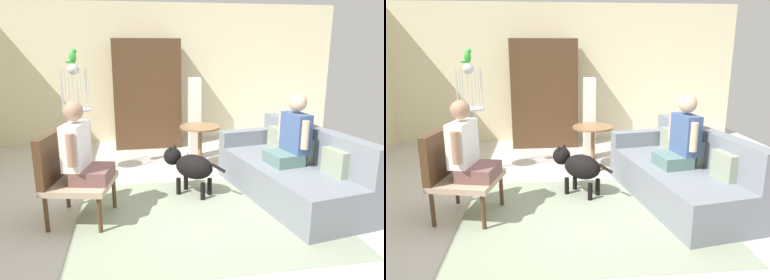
# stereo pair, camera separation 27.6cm
# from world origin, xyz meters

# --- Properties ---
(ground_plane) EXTENTS (7.39, 7.39, 0.00)m
(ground_plane) POSITION_xyz_m (0.00, 0.00, 0.00)
(ground_plane) COLOR beige
(back_wall) EXTENTS (6.66, 0.12, 2.51)m
(back_wall) POSITION_xyz_m (0.00, 3.14, 1.25)
(back_wall) COLOR beige
(back_wall) RESTS_ON ground
(area_rug) EXTENTS (2.68, 2.13, 0.01)m
(area_rug) POSITION_xyz_m (0.13, -0.28, 0.00)
(area_rug) COLOR gray
(area_rug) RESTS_ON ground
(couch) EXTENTS (1.22, 2.16, 0.83)m
(couch) POSITION_xyz_m (1.25, 0.10, 0.30)
(couch) COLOR slate
(couch) RESTS_ON ground
(armchair) EXTENTS (0.74, 0.77, 0.92)m
(armchair) POSITION_xyz_m (-1.26, -0.09, 0.52)
(armchair) COLOR #4C331E
(armchair) RESTS_ON ground
(person_on_couch) EXTENTS (0.46, 0.53, 0.82)m
(person_on_couch) POSITION_xyz_m (1.22, 0.07, 0.75)
(person_on_couch) COLOR slate
(person_on_armchair) EXTENTS (0.50, 0.56, 0.81)m
(person_on_armchair) POSITION_xyz_m (-1.10, -0.12, 0.74)
(person_on_armchair) COLOR brown
(round_end_table) EXTENTS (0.59, 0.59, 0.63)m
(round_end_table) POSITION_xyz_m (0.38, 1.29, 0.42)
(round_end_table) COLOR olive
(round_end_table) RESTS_ON ground
(dog) EXTENTS (0.67, 0.57, 0.58)m
(dog) POSITION_xyz_m (0.08, 0.36, 0.36)
(dog) COLOR black
(dog) RESTS_ON ground
(bird_cage_stand) EXTENTS (0.36, 0.36, 1.53)m
(bird_cage_stand) POSITION_xyz_m (-1.31, 1.29, 0.73)
(bird_cage_stand) COLOR silver
(bird_cage_stand) RESTS_ON ground
(parrot) EXTENTS (0.17, 0.10, 0.19)m
(parrot) POSITION_xyz_m (-1.31, 1.29, 1.62)
(parrot) COLOR green
(parrot) RESTS_ON bird_cage_stand
(column_lamp) EXTENTS (0.20, 0.20, 1.28)m
(column_lamp) POSITION_xyz_m (0.39, 1.80, 0.63)
(column_lamp) COLOR #4C4742
(column_lamp) RESTS_ON ground
(armoire_cabinet) EXTENTS (1.14, 0.56, 1.88)m
(armoire_cabinet) POSITION_xyz_m (-0.29, 2.73, 0.94)
(armoire_cabinet) COLOR #4C331E
(armoire_cabinet) RESTS_ON ground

